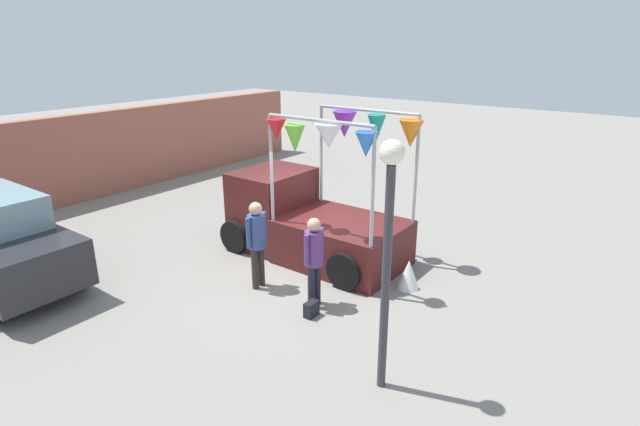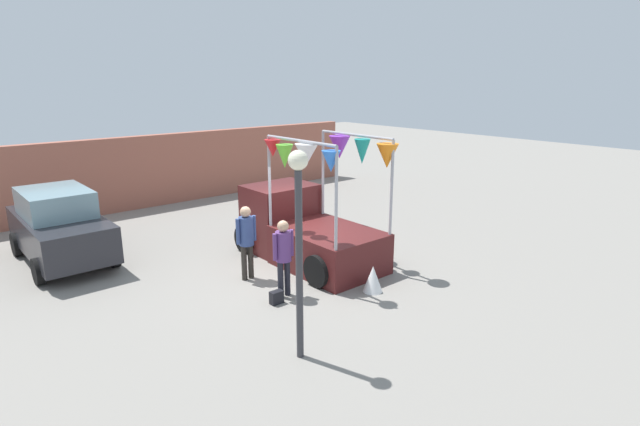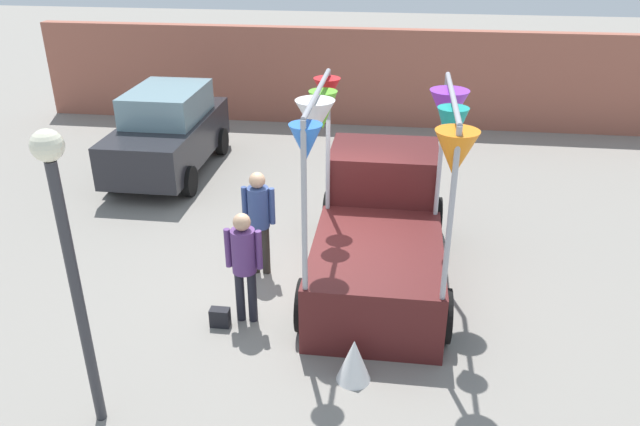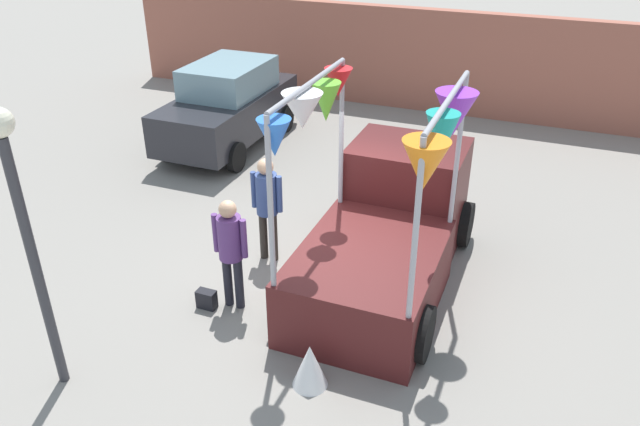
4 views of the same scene
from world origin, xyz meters
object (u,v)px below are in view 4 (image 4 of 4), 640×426
person_customer (230,244)px  handbag (207,299)px  vendor_truck (389,223)px  person_vendor (267,200)px  street_lamp (22,215)px  parked_car (228,105)px  folded_kite_bundle_white (310,366)px

person_customer → handbag: (-0.35, -0.20, -0.90)m
vendor_truck → handbag: 2.94m
vendor_truck → person_customer: vendor_truck is taller
person_vendor → person_customer: bearing=-86.4°
person_customer → street_lamp: 2.80m
person_customer → handbag: person_customer is taller
person_customer → handbag: 0.98m
vendor_truck → person_vendor: vendor_truck is taller
parked_car → person_vendor: 5.09m
parked_car → street_lamp: (1.82, -7.59, 1.40)m
parked_car → handbag: bearing=-64.3°
parked_car → street_lamp: bearing=-76.5°
parked_car → folded_kite_bundle_white: size_ratio=6.67×
parked_car → handbag: parked_car is taller
vendor_truck → street_lamp: 5.06m
street_lamp → person_customer: bearing=59.8°
vendor_truck → parked_car: vendor_truck is taller
person_customer → folded_kite_bundle_white: person_customer is taller
vendor_truck → handbag: size_ratio=14.76×
street_lamp → handbag: bearing=65.2°
person_vendor → folded_kite_bundle_white: size_ratio=2.95×
person_customer → person_vendor: size_ratio=0.97×
handbag → street_lamp: size_ratio=0.08×
vendor_truck → handbag: vendor_truck is taller
parked_car → person_vendor: size_ratio=2.26×
street_lamp → person_vendor: bearing=71.5°
handbag → folded_kite_bundle_white: 2.18m
street_lamp → folded_kite_bundle_white: bearing=20.0°
person_customer → street_lamp: (-1.25, -2.14, 1.31)m
folded_kite_bundle_white → person_customer: bearing=146.4°
person_vendor → handbag: size_ratio=6.33×
vendor_truck → handbag: bearing=-140.2°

